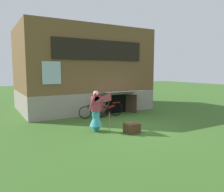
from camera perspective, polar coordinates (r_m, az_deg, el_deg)
The scene contains 7 objects.
ground_plane at distance 9.90m, azimuth 4.89°, elevation -7.76°, with size 60.00×60.00×0.00m, color #386023.
log_house at distance 14.53m, azimuth -7.79°, elevation 6.61°, with size 7.56×6.29×4.93m.
person at distance 8.99m, azimuth -4.10°, elevation -4.71°, with size 0.61×0.53×1.64m.
kite at distance 8.67m, azimuth -0.27°, elevation -1.24°, with size 0.86×0.83×1.54m.
bicycle_red at distance 11.82m, azimuth -1.08°, elevation -3.48°, with size 1.73×0.17×0.79m.
bicycle_green at distance 11.47m, azimuth -4.77°, elevation -4.03°, with size 1.49×0.38×0.69m.
wooden_crate at distance 8.90m, azimuth 5.10°, elevation -8.16°, with size 0.54×0.46×0.38m, color #4C331E.
Camera 1 is at (-5.50, -7.86, 2.46)m, focal length 35.80 mm.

